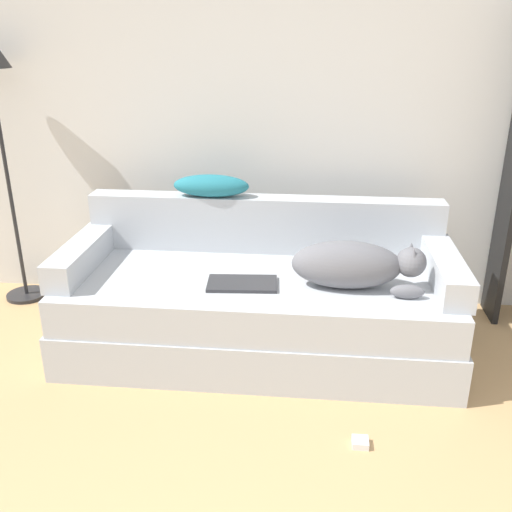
{
  "coord_description": "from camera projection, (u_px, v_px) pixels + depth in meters",
  "views": [
    {
      "loc": [
        0.1,
        -0.68,
        1.69
      ],
      "look_at": [
        -0.17,
        2.02,
        0.6
      ],
      "focal_mm": 40.0,
      "sensor_mm": 36.0,
      "label": 1
    }
  ],
  "objects": [
    {
      "name": "couch",
      "position": [
        258.0,
        313.0,
        3.15
      ],
      "size": [
        2.1,
        0.9,
        0.45
      ],
      "color": "#B2B7BC",
      "rests_on": "ground_plane"
    },
    {
      "name": "couch_backrest",
      "position": [
        264.0,
        224.0,
        3.35
      ],
      "size": [
        2.06,
        0.15,
        0.33
      ],
      "color": "#B2B7BC",
      "rests_on": "couch"
    },
    {
      "name": "dog",
      "position": [
        354.0,
        265.0,
        2.88
      ],
      "size": [
        0.67,
        0.25,
        0.25
      ],
      "color": "slate",
      "rests_on": "couch"
    },
    {
      "name": "power_adapter",
      "position": [
        360.0,
        442.0,
        2.48
      ],
      "size": [
        0.07,
        0.07,
        0.03
      ],
      "color": "silver",
      "rests_on": "ground_plane"
    },
    {
      "name": "wall_back",
      "position": [
        299.0,
        89.0,
        3.4
      ],
      "size": [
        7.76,
        0.06,
        2.7
      ],
      "color": "silver",
      "rests_on": "ground_plane"
    },
    {
      "name": "laptop",
      "position": [
        242.0,
        284.0,
        2.94
      ],
      "size": [
        0.37,
        0.22,
        0.02
      ],
      "rotation": [
        0.0,
        0.0,
        0.07
      ],
      "color": "#2D2D30",
      "rests_on": "couch"
    },
    {
      "name": "throw_pillow",
      "position": [
        211.0,
        186.0,
        3.28
      ],
      "size": [
        0.44,
        0.17,
        0.13
      ],
      "color": "teal",
      "rests_on": "couch_backrest"
    },
    {
      "name": "couch_arm_right",
      "position": [
        445.0,
        270.0,
        2.94
      ],
      "size": [
        0.15,
        0.71,
        0.15
      ],
      "color": "#B2B7BC",
      "rests_on": "couch"
    },
    {
      "name": "couch_arm_left",
      "position": [
        81.0,
        256.0,
        3.12
      ],
      "size": [
        0.15,
        0.71,
        0.15
      ],
      "color": "#B2B7BC",
      "rests_on": "couch"
    }
  ]
}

